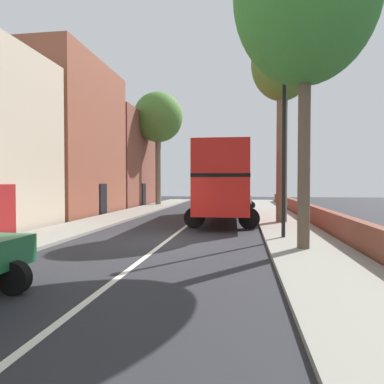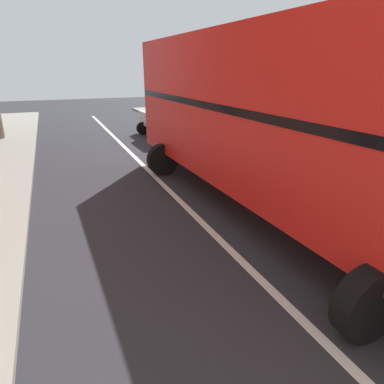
# 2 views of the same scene
# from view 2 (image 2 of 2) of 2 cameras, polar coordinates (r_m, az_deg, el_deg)

# --- Properties ---
(double_decker_bus) EXTENTS (3.76, 11.40, 4.06)m
(double_decker_bus) POSITION_cam_2_polar(r_m,az_deg,el_deg) (7.78, 13.72, 12.97)
(double_decker_bus) COLOR red
(double_decker_bus) RESTS_ON ground
(parked_car_white_right_2) EXTENTS (2.60, 3.97, 1.72)m
(parked_car_white_right_2) POSITION_cam_2_polar(r_m,az_deg,el_deg) (16.93, -4.07, 12.45)
(parked_car_white_right_2) COLOR silver
(parked_car_white_right_2) RESTS_ON ground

